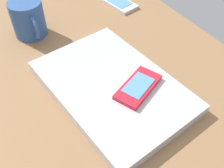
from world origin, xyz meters
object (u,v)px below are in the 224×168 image
at_px(laptop_closed, 112,86).
at_px(cell_phone_on_laptop, 138,87).
at_px(coffee_mug, 28,19).
at_px(cell_phone_on_desk, 119,3).

height_order(laptop_closed, cell_phone_on_laptop, cell_phone_on_laptop).
bearing_deg(laptop_closed, cell_phone_on_laptop, 33.97).
relative_size(laptop_closed, cell_phone_on_laptop, 2.78).
bearing_deg(coffee_mug, laptop_closed, 15.04).
distance_m(laptop_closed, cell_phone_on_desk, 0.37).
relative_size(laptop_closed, cell_phone_on_desk, 2.72).
relative_size(laptop_closed, coffee_mug, 2.81).
distance_m(cell_phone_on_desk, coffee_mug, 0.30).
bearing_deg(cell_phone_on_laptop, coffee_mug, -161.02).
xyz_separation_m(laptop_closed, coffee_mug, (-0.30, -0.08, 0.04)).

